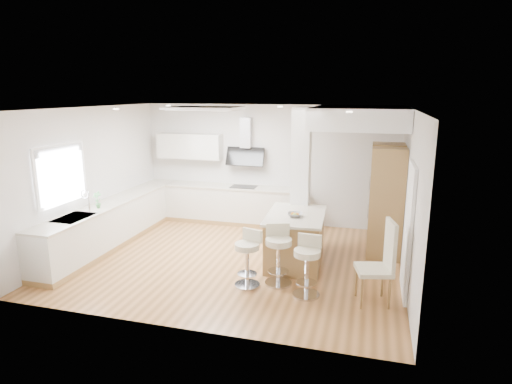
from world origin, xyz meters
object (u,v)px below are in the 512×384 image
(bar_stool_b, at_px, (278,251))
(dining_chair, at_px, (382,260))
(peninsula, at_px, (295,238))
(bar_stool_a, at_px, (248,255))
(bar_stool_c, at_px, (307,263))

(bar_stool_b, relative_size, dining_chair, 0.78)
(peninsula, distance_m, bar_stool_b, 0.95)
(peninsula, xyz_separation_m, bar_stool_a, (-0.57, -1.14, 0.05))
(peninsula, height_order, dining_chair, dining_chair)
(peninsula, bearing_deg, bar_stool_a, -119.54)
(bar_stool_a, bearing_deg, peninsula, 81.91)
(bar_stool_a, xyz_separation_m, dining_chair, (2.06, -0.04, 0.16))
(bar_stool_b, xyz_separation_m, bar_stool_c, (0.51, -0.29, -0.02))
(bar_stool_a, bearing_deg, bar_stool_b, 42.40)
(peninsula, height_order, bar_stool_b, peninsula)
(bar_stool_c, distance_m, dining_chair, 1.10)
(peninsula, height_order, bar_stool_a, peninsula)
(bar_stool_b, bearing_deg, dining_chair, -26.96)
(bar_stool_a, distance_m, dining_chair, 2.07)
(dining_chair, bearing_deg, bar_stool_c, 168.65)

